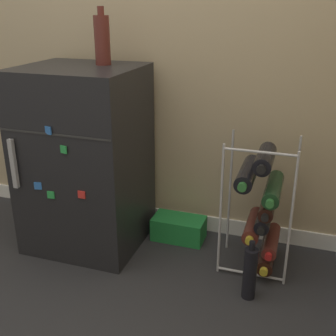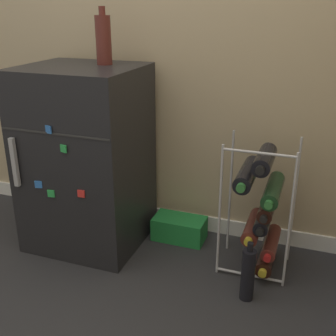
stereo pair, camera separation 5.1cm
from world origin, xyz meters
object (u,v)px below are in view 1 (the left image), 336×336
object	(u,v)px
loose_bottle_floor	(250,273)
fridge_top_bottle	(102,40)
soda_box	(179,228)
wine_rack	(263,206)
mini_fridge	(85,159)

from	to	relation	value
loose_bottle_floor	fridge_top_bottle	bearing A→B (deg)	159.04
soda_box	loose_bottle_floor	distance (m)	0.59
soda_box	loose_bottle_floor	xyz separation A→B (m)	(0.44, -0.38, 0.06)
wine_rack	loose_bottle_floor	distance (m)	0.33
soda_box	loose_bottle_floor	size ratio (longest dim) A/B	1.00
loose_bottle_floor	wine_rack	bearing A→B (deg)	87.65
wine_rack	loose_bottle_floor	size ratio (longest dim) A/B	2.31
wine_rack	fridge_top_bottle	distance (m)	1.11
mini_fridge	soda_box	distance (m)	0.64
loose_bottle_floor	mini_fridge	bearing A→B (deg)	166.20
soda_box	fridge_top_bottle	xyz separation A→B (m)	(-0.37, -0.07, 1.00)
soda_box	loose_bottle_floor	bearing A→B (deg)	-40.68
mini_fridge	wine_rack	size ratio (longest dim) A/B	1.44
loose_bottle_floor	soda_box	bearing A→B (deg)	139.32
wine_rack	mini_fridge	bearing A→B (deg)	-177.85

